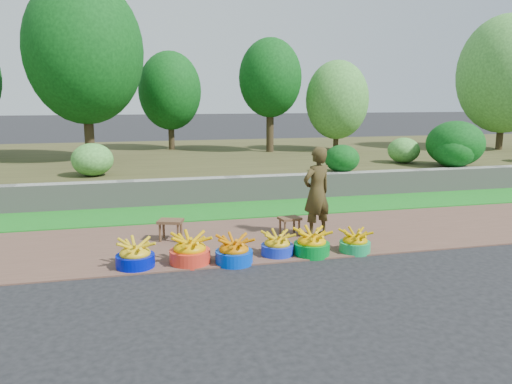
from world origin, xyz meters
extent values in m
plane|color=black|center=(0.00, 0.00, 0.00)|extent=(120.00, 120.00, 0.00)
cube|color=brown|center=(0.00, 1.25, 0.01)|extent=(80.00, 2.50, 0.02)
cube|color=#17771B|center=(0.00, 3.25, 0.02)|extent=(80.00, 1.50, 0.04)
cube|color=gray|center=(0.00, 4.10, 0.28)|extent=(80.00, 0.35, 0.55)
cube|color=#403F1F|center=(0.00, 9.00, 0.25)|extent=(80.00, 10.00, 0.50)
cylinder|color=#302615|center=(2.21, 9.15, 1.36)|extent=(0.23, 0.23, 1.72)
ellipsoid|color=#0B4B12|center=(2.21, 9.15, 2.81)|extent=(1.96, 1.96, 2.45)
cylinder|color=#302615|center=(9.83, 7.98, 1.27)|extent=(0.22, 0.22, 1.54)
ellipsoid|color=#489639|center=(9.83, 7.98, 2.95)|extent=(3.04, 3.04, 3.81)
cylinder|color=#302615|center=(-0.78, 10.62, 1.16)|extent=(0.20, 0.20, 1.31)
ellipsoid|color=#0B4B12|center=(-0.78, 10.62, 2.43)|extent=(2.04, 2.04, 2.55)
cylinder|color=#302615|center=(4.40, 8.98, 1.01)|extent=(0.17, 0.17, 1.03)
ellipsoid|color=#489639|center=(4.40, 8.98, 2.13)|extent=(2.02, 2.02, 2.52)
cylinder|color=#302615|center=(-3.18, 8.02, 1.50)|extent=(0.26, 0.26, 2.00)
ellipsoid|color=#0B4B12|center=(-3.18, 8.02, 3.42)|extent=(3.07, 3.07, 3.84)
ellipsoid|color=#0B4B12|center=(5.84, 4.75, 1.07)|extent=(1.43, 1.43, 1.14)
ellipsoid|color=#0B4B12|center=(2.65, 4.45, 0.82)|extent=(0.80, 0.80, 0.64)
ellipsoid|color=#489639|center=(-2.93, 5.29, 0.86)|extent=(0.91, 0.91, 0.73)
ellipsoid|color=#0B4B12|center=(5.66, 4.54, 0.91)|extent=(1.03, 1.03, 0.82)
ellipsoid|color=#489639|center=(4.93, 5.65, 0.83)|extent=(0.84, 0.84, 0.67)
cylinder|color=#000CA8|center=(-2.07, 0.28, 0.09)|extent=(0.51, 0.51, 0.18)
ellipsoid|color=gold|center=(-2.07, 0.28, 0.23)|extent=(0.45, 0.45, 0.29)
cylinder|color=red|center=(-1.35, 0.27, 0.10)|extent=(0.55, 0.55, 0.20)
ellipsoid|color=#D59A00|center=(-1.35, 0.27, 0.25)|extent=(0.49, 0.49, 0.32)
cylinder|color=#0037C9|center=(-0.77, 0.15, 0.09)|extent=(0.51, 0.51, 0.18)
ellipsoid|color=#BC6601|center=(-0.77, 0.15, 0.23)|extent=(0.45, 0.45, 0.29)
cylinder|color=#142BC2|center=(-0.11, 0.33, 0.08)|extent=(0.46, 0.46, 0.17)
ellipsoid|color=gold|center=(-0.11, 0.33, 0.21)|extent=(0.41, 0.41, 0.26)
cylinder|color=#007822|center=(0.38, 0.23, 0.09)|extent=(0.51, 0.51, 0.19)
ellipsoid|color=#DB9F00|center=(0.38, 0.23, 0.24)|extent=(0.45, 0.45, 0.29)
cylinder|color=#158F4D|center=(1.03, 0.20, 0.08)|extent=(0.45, 0.45, 0.16)
ellipsoid|color=#BE8F00|center=(1.03, 0.20, 0.21)|extent=(0.40, 0.40, 0.26)
cube|color=#533823|center=(-1.52, 1.41, 0.33)|extent=(0.45, 0.40, 0.04)
cylinder|color=#533823|center=(-1.69, 1.37, 0.16)|extent=(0.04, 0.04, 0.29)
cylinder|color=#533823|center=(-1.42, 1.27, 0.16)|extent=(0.04, 0.04, 0.29)
cylinder|color=#533823|center=(-1.62, 1.55, 0.16)|extent=(0.04, 0.04, 0.29)
cylinder|color=#533823|center=(-1.35, 1.46, 0.16)|extent=(0.04, 0.04, 0.29)
cube|color=#533823|center=(0.38, 1.27, 0.29)|extent=(0.37, 0.31, 0.04)
cylinder|color=#533823|center=(0.26, 1.16, 0.15)|extent=(0.04, 0.04, 0.26)
cylinder|color=#533823|center=(0.52, 1.20, 0.15)|extent=(0.04, 0.04, 0.26)
cylinder|color=#533823|center=(0.24, 1.33, 0.15)|extent=(0.04, 0.04, 0.26)
cylinder|color=#533823|center=(0.49, 1.37, 0.15)|extent=(0.04, 0.04, 0.26)
imported|color=black|center=(0.76, 1.09, 0.74)|extent=(0.62, 0.51, 1.45)
camera|label=1|loc=(-2.03, -6.22, 2.23)|focal=35.00mm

